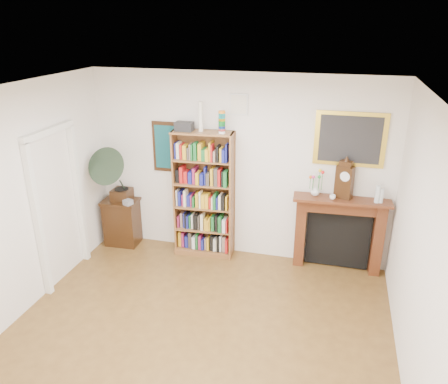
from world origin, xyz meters
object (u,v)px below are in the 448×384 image
(gramophone, at_px, (115,171))
(bottle_left, at_px, (378,194))
(teacup, at_px, (333,197))
(flower_vase, at_px, (315,191))
(fireplace, at_px, (339,227))
(side_cabinet, at_px, (122,222))
(cd_stack, at_px, (128,202))
(bookshelf, at_px, (203,188))
(bottle_right, at_px, (381,196))
(mantel_clock, at_px, (344,180))

(gramophone, height_order, bottle_left, gramophone)
(gramophone, relative_size, teacup, 11.32)
(gramophone, bearing_deg, flower_vase, 2.94)
(gramophone, height_order, teacup, gramophone)
(fireplace, relative_size, gramophone, 1.44)
(fireplace, bearing_deg, flower_vase, -179.01)
(side_cabinet, height_order, gramophone, gramophone)
(cd_stack, relative_size, teacup, 1.44)
(bottle_left, bearing_deg, flower_vase, 176.80)
(bookshelf, distance_m, bottle_left, 2.48)
(bookshelf, relative_size, bottle_right, 11.32)
(bottle_left, bearing_deg, fireplace, 170.64)
(cd_stack, bearing_deg, fireplace, 4.45)
(fireplace, xyz_separation_m, cd_stack, (-3.21, -0.25, 0.14))
(teacup, bearing_deg, side_cabinet, -179.83)
(side_cabinet, distance_m, bottle_left, 3.96)
(fireplace, relative_size, teacup, 16.30)
(gramophone, distance_m, teacup, 3.27)
(fireplace, distance_m, mantel_clock, 0.73)
(fireplace, height_order, flower_vase, flower_vase)
(fireplace, bearing_deg, teacup, -142.02)
(gramophone, relative_size, cd_stack, 7.86)
(flower_vase, relative_size, teacup, 1.65)
(side_cabinet, height_order, mantel_clock, mantel_clock)
(bookshelf, relative_size, cd_stack, 18.87)
(mantel_clock, bearing_deg, gramophone, -153.84)
(gramophone, bearing_deg, teacup, 1.13)
(cd_stack, bearing_deg, flower_vase, 4.46)
(side_cabinet, relative_size, gramophone, 0.81)
(side_cabinet, bearing_deg, bottle_right, -2.11)
(teacup, bearing_deg, mantel_clock, 33.15)
(mantel_clock, bearing_deg, teacup, -124.35)
(mantel_clock, distance_m, flower_vase, 0.43)
(fireplace, relative_size, bottle_right, 6.80)
(cd_stack, bearing_deg, mantel_clock, 3.98)
(side_cabinet, relative_size, bottle_right, 3.83)
(flower_vase, bearing_deg, side_cabinet, -178.19)
(bookshelf, relative_size, flower_vase, 16.44)
(fireplace, distance_m, bottle_right, 0.76)
(flower_vase, xyz_separation_m, bottle_left, (0.83, -0.05, 0.05))
(bookshelf, height_order, fireplace, bookshelf)
(cd_stack, relative_size, mantel_clock, 0.22)
(gramophone, distance_m, bottle_right, 3.90)
(side_cabinet, xyz_separation_m, mantel_clock, (3.41, 0.10, 1.01))
(bookshelf, relative_size, side_cabinet, 2.96)
(flower_vase, xyz_separation_m, bottle_right, (0.88, -0.04, 0.03))
(side_cabinet, bearing_deg, gramophone, -83.82)
(fireplace, distance_m, teacup, 0.53)
(side_cabinet, distance_m, fireplace, 3.42)
(cd_stack, bearing_deg, teacup, 2.50)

